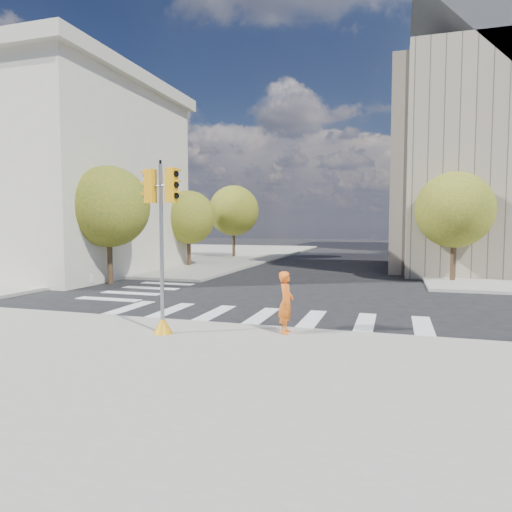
% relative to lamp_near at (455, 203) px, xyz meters
% --- Properties ---
extents(ground, '(160.00, 160.00, 0.00)m').
position_rel_lamp_near_xyz_m(ground, '(-8.00, -14.00, -4.58)').
color(ground, black).
rests_on(ground, ground).
extents(sidewalk_near, '(30.00, 14.00, 0.15)m').
position_rel_lamp_near_xyz_m(sidewalk_near, '(-8.00, -25.00, -4.50)').
color(sidewalk_near, gray).
rests_on(sidewalk_near, ground).
extents(sidewalk_far_left, '(28.00, 40.00, 0.15)m').
position_rel_lamp_near_xyz_m(sidewalk_far_left, '(-28.00, 12.00, -4.50)').
color(sidewalk_far_left, gray).
rests_on(sidewalk_far_left, ground).
extents(classical_building, '(19.00, 15.00, 12.70)m').
position_rel_lamp_near_xyz_m(classical_building, '(-28.00, -6.00, 1.86)').
color(classical_building, beige).
rests_on(classical_building, ground).
extents(tree_lw_near, '(4.40, 4.40, 6.41)m').
position_rel_lamp_near_xyz_m(tree_lw_near, '(-18.50, -10.00, -0.38)').
color(tree_lw_near, '#382616').
rests_on(tree_lw_near, ground).
extents(tree_lw_mid, '(4.00, 4.00, 5.77)m').
position_rel_lamp_near_xyz_m(tree_lw_mid, '(-18.50, 0.00, -0.82)').
color(tree_lw_mid, '#382616').
rests_on(tree_lw_mid, ground).
extents(tree_lw_far, '(4.80, 4.80, 6.95)m').
position_rel_lamp_near_xyz_m(tree_lw_far, '(-18.50, 10.00, -0.04)').
color(tree_lw_far, '#382616').
rests_on(tree_lw_far, ground).
extents(tree_re_near, '(4.20, 4.20, 6.16)m').
position_rel_lamp_near_xyz_m(tree_re_near, '(-0.50, -4.00, -0.53)').
color(tree_re_near, '#382616').
rests_on(tree_re_near, ground).
extents(tree_re_mid, '(4.60, 4.60, 6.66)m').
position_rel_lamp_near_xyz_m(tree_re_mid, '(-0.50, 8.00, -0.23)').
color(tree_re_mid, '#382616').
rests_on(tree_re_mid, ground).
extents(tree_re_far, '(4.00, 4.00, 5.88)m').
position_rel_lamp_near_xyz_m(tree_re_far, '(-0.50, 20.00, -0.71)').
color(tree_re_far, '#382616').
rests_on(tree_re_far, ground).
extents(lamp_near, '(0.35, 0.18, 8.11)m').
position_rel_lamp_near_xyz_m(lamp_near, '(0.00, 0.00, 0.00)').
color(lamp_near, black).
rests_on(lamp_near, sidewalk_far_right).
extents(lamp_far, '(0.35, 0.18, 8.11)m').
position_rel_lamp_near_xyz_m(lamp_far, '(0.00, 14.00, 0.00)').
color(lamp_far, black).
rests_on(lamp_far, sidewalk_far_right).
extents(traffic_signal, '(1.08, 0.56, 4.91)m').
position_rel_lamp_near_xyz_m(traffic_signal, '(-9.93, -19.87, -2.33)').
color(traffic_signal, orange).
rests_on(traffic_signal, sidewalk_near).
extents(photographer, '(0.46, 0.67, 1.78)m').
position_rel_lamp_near_xyz_m(photographer, '(-6.56, -18.80, -3.54)').
color(photographer, orange).
rests_on(photographer, sidewalk_near).
extents(planter_wall, '(5.92, 1.84, 0.50)m').
position_rel_lamp_near_xyz_m(planter_wall, '(-21.90, -10.38, -4.18)').
color(planter_wall, silver).
rests_on(planter_wall, sidewalk_left_near).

